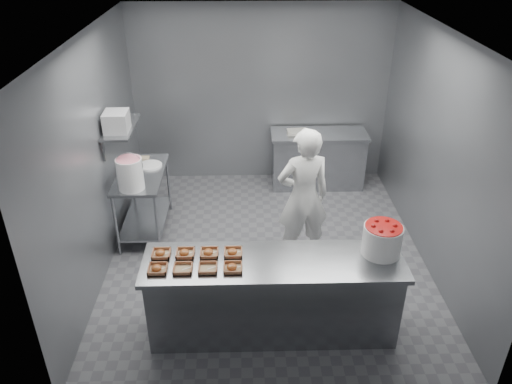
# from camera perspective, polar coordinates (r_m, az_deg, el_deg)

# --- Properties ---
(floor) EXTENTS (4.50, 4.50, 0.00)m
(floor) POSITION_cam_1_polar(r_m,az_deg,el_deg) (6.58, 1.22, -7.03)
(floor) COLOR #4C4C51
(floor) RESTS_ON ground
(ceiling) EXTENTS (4.50, 4.50, 0.00)m
(ceiling) POSITION_cam_1_polar(r_m,az_deg,el_deg) (5.41, 1.54, 17.61)
(ceiling) COLOR white
(ceiling) RESTS_ON wall_back
(wall_back) EXTENTS (4.00, 0.04, 2.80)m
(wall_back) POSITION_cam_1_polar(r_m,az_deg,el_deg) (7.95, 0.57, 10.98)
(wall_back) COLOR slate
(wall_back) RESTS_ON ground
(wall_left) EXTENTS (0.04, 4.50, 2.80)m
(wall_left) POSITION_cam_1_polar(r_m,az_deg,el_deg) (6.10, -17.80, 3.67)
(wall_left) COLOR slate
(wall_left) RESTS_ON ground
(wall_right) EXTENTS (0.04, 4.50, 2.80)m
(wall_right) POSITION_cam_1_polar(r_m,az_deg,el_deg) (6.28, 19.95, 4.04)
(wall_right) COLOR slate
(wall_right) RESTS_ON ground
(service_counter) EXTENTS (2.60, 0.70, 0.90)m
(service_counter) POSITION_cam_1_polar(r_m,az_deg,el_deg) (5.24, 1.96, -11.77)
(service_counter) COLOR slate
(service_counter) RESTS_ON ground
(prep_table) EXTENTS (0.60, 1.20, 0.90)m
(prep_table) POSITION_cam_1_polar(r_m,az_deg,el_deg) (6.89, -12.80, -0.14)
(prep_table) COLOR slate
(prep_table) RESTS_ON ground
(back_counter) EXTENTS (1.50, 0.60, 0.90)m
(back_counter) POSITION_cam_1_polar(r_m,az_deg,el_deg) (8.06, 7.05, 3.76)
(back_counter) COLOR slate
(back_counter) RESTS_ON ground
(wall_shelf) EXTENTS (0.35, 0.90, 0.03)m
(wall_shelf) POSITION_cam_1_polar(r_m,az_deg,el_deg) (6.53, -15.19, 7.18)
(wall_shelf) COLOR slate
(wall_shelf) RESTS_ON wall_left
(tray_0) EXTENTS (0.19, 0.18, 0.06)m
(tray_0) POSITION_cam_1_polar(r_m,az_deg,el_deg) (4.91, -11.21, -8.58)
(tray_0) COLOR tan
(tray_0) RESTS_ON service_counter
(tray_1) EXTENTS (0.19, 0.18, 0.04)m
(tray_1) POSITION_cam_1_polar(r_m,az_deg,el_deg) (4.88, -8.37, -8.64)
(tray_1) COLOR tan
(tray_1) RESTS_ON service_counter
(tray_2) EXTENTS (0.19, 0.18, 0.04)m
(tray_2) POSITION_cam_1_polar(r_m,az_deg,el_deg) (4.85, -5.52, -8.64)
(tray_2) COLOR tan
(tray_2) RESTS_ON service_counter
(tray_3) EXTENTS (0.19, 0.18, 0.06)m
(tray_3) POSITION_cam_1_polar(r_m,az_deg,el_deg) (4.84, -2.69, -8.60)
(tray_3) COLOR tan
(tray_3) RESTS_ON service_counter
(tray_4) EXTENTS (0.19, 0.18, 0.06)m
(tray_4) POSITION_cam_1_polar(r_m,az_deg,el_deg) (5.10, -10.82, -6.90)
(tray_4) COLOR tan
(tray_4) RESTS_ON service_counter
(tray_5) EXTENTS (0.19, 0.18, 0.06)m
(tray_5) POSITION_cam_1_polar(r_m,az_deg,el_deg) (5.07, -8.12, -6.91)
(tray_5) COLOR tan
(tray_5) RESTS_ON service_counter
(tray_6) EXTENTS (0.19, 0.18, 0.06)m
(tray_6) POSITION_cam_1_polar(r_m,az_deg,el_deg) (5.05, -5.40, -6.91)
(tray_6) COLOR tan
(tray_6) RESTS_ON service_counter
(tray_7) EXTENTS (0.19, 0.18, 0.06)m
(tray_7) POSITION_cam_1_polar(r_m,az_deg,el_deg) (5.04, -2.65, -6.89)
(tray_7) COLOR tan
(tray_7) RESTS_ON service_counter
(worker) EXTENTS (0.72, 0.54, 1.78)m
(worker) POSITION_cam_1_polar(r_m,az_deg,el_deg) (6.06, 5.42, -0.58)
(worker) COLOR white
(worker) RESTS_ON ground
(strawberry_tub) EXTENTS (0.39, 0.39, 0.32)m
(strawberry_tub) POSITION_cam_1_polar(r_m,az_deg,el_deg) (5.12, 14.22, -5.21)
(strawberry_tub) COLOR white
(strawberry_tub) RESTS_ON service_counter
(glaze_bucket) EXTENTS (0.34, 0.32, 0.49)m
(glaze_bucket) POSITION_cam_1_polar(r_m,az_deg,el_deg) (6.29, -14.20, 2.09)
(glaze_bucket) COLOR white
(glaze_bucket) RESTS_ON prep_table
(bucket_lid) EXTENTS (0.40, 0.40, 0.02)m
(bucket_lid) POSITION_cam_1_polar(r_m,az_deg,el_deg) (6.90, -12.01, 2.99)
(bucket_lid) COLOR white
(bucket_lid) RESTS_ON prep_table
(rag) EXTENTS (0.14, 0.12, 0.02)m
(rag) POSITION_cam_1_polar(r_m,az_deg,el_deg) (7.14, -12.70, 3.81)
(rag) COLOR #CCB28C
(rag) RESTS_ON prep_table
(appliance) EXTENTS (0.30, 0.33, 0.24)m
(appliance) POSITION_cam_1_polar(r_m,az_deg,el_deg) (6.33, -15.66, 7.76)
(appliance) COLOR gray
(appliance) RESTS_ON wall_shelf
(paper_stack) EXTENTS (0.31, 0.23, 0.05)m
(paper_stack) POSITION_cam_1_polar(r_m,az_deg,el_deg) (7.83, 4.73, 6.86)
(paper_stack) COLOR silver
(paper_stack) RESTS_ON back_counter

